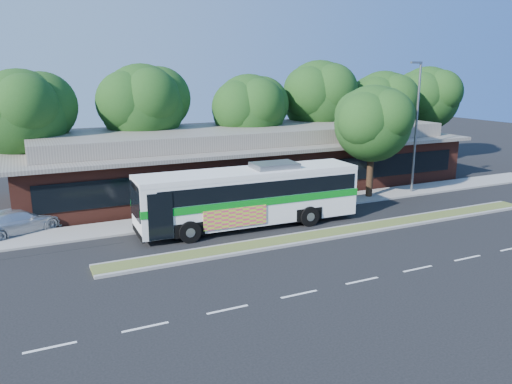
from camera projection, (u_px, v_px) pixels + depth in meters
The scene contains 14 objects.
ground at pixel (350, 236), 26.24m from camera, with size 120.00×120.00×0.00m, color black.
median_strip at pixel (344, 231), 26.75m from camera, with size 26.00×1.10×0.15m, color #525C27.
sidewalk at pixel (291, 206), 31.85m from camera, with size 44.00×2.60×0.12m, color gray.
plaza_building at pixel (248, 158), 37.15m from camera, with size 33.20×11.20×4.45m.
lamp_post at pixel (416, 124), 34.34m from camera, with size 0.93×0.18×9.07m.
tree_bg_a at pixel (28, 112), 32.09m from camera, with size 6.47×5.80×8.63m.
tree_bg_b at pixel (148, 104), 36.25m from camera, with size 6.69×6.00×9.00m.
tree_bg_c at pixel (253, 109), 38.80m from camera, with size 6.24×5.60×8.26m.
tree_bg_d at pixel (323, 96), 42.43m from camera, with size 6.91×6.20×9.37m.
tree_bg_e at pixel (386, 103), 44.19m from camera, with size 6.47×5.80×8.50m.
tree_bg_f at pixel (429, 97), 47.50m from camera, with size 6.69×6.00×8.92m.
transit_bus at pixel (250, 192), 27.43m from camera, with size 12.52×3.16×3.49m.
sedan at pixel (17, 221), 26.48m from camera, with size 1.88×4.62×1.34m, color silver.
sidewalk_tree at pixel (376, 121), 33.22m from camera, with size 5.65×5.07×7.60m.
Camera 1 is at (-15.17, -20.44, 8.41)m, focal length 35.00 mm.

